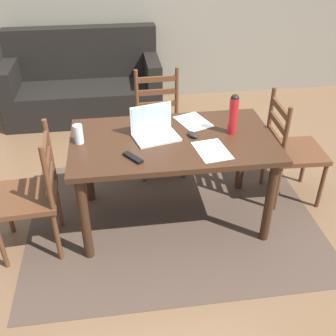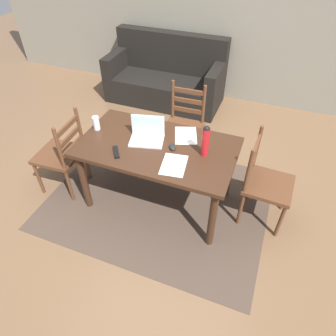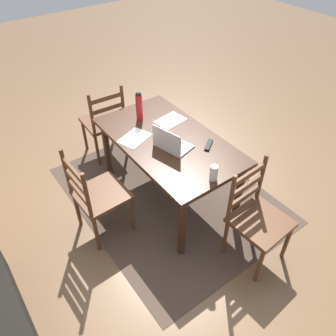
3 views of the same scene
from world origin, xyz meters
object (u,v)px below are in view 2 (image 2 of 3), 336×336
(chair_right_far, at_px, (265,183))
(chair_left_near, at_px, (62,154))
(drinking_glass, at_px, (96,123))
(computer_mouse, at_px, (173,147))
(chair_far_head, at_px, (183,127))
(dining_table, at_px, (157,154))
(laptop, at_px, (147,134))
(water_bottle, at_px, (206,140))
(couch, at_px, (166,78))
(tv_remote, at_px, (116,152))

(chair_right_far, bearing_deg, chair_left_near, -170.70)
(drinking_glass, bearing_deg, chair_right_far, 4.58)
(computer_mouse, bearing_deg, chair_left_near, 164.62)
(chair_far_head, distance_m, drinking_glass, 1.08)
(dining_table, xyz_separation_m, chair_right_far, (1.04, 0.17, -0.19))
(laptop, height_order, drinking_glass, laptop)
(dining_table, bearing_deg, water_bottle, 3.70)
(dining_table, height_order, chair_left_near, chair_left_near)
(chair_right_far, distance_m, couch, 2.68)
(water_bottle, distance_m, tv_remote, 0.82)
(chair_left_near, distance_m, water_bottle, 1.57)
(chair_left_near, height_order, computer_mouse, chair_left_near)
(chair_far_head, height_order, laptop, laptop)
(laptop, relative_size, computer_mouse, 3.65)
(chair_left_near, relative_size, chair_right_far, 1.00)
(laptop, bearing_deg, couch, 106.67)
(dining_table, height_order, chair_right_far, chair_right_far)
(water_bottle, relative_size, computer_mouse, 3.09)
(chair_right_far, height_order, computer_mouse, chair_right_far)
(dining_table, distance_m, chair_left_near, 1.07)
(chair_left_near, xyz_separation_m, water_bottle, (1.49, 0.20, 0.45))
(chair_right_far, height_order, couch, couch)
(chair_left_near, xyz_separation_m, couch, (0.28, 2.33, -0.11))
(couch, relative_size, drinking_glass, 12.77)
(couch, height_order, tv_remote, couch)
(dining_table, bearing_deg, chair_right_far, 9.42)
(computer_mouse, bearing_deg, drinking_glass, 154.46)
(laptop, distance_m, computer_mouse, 0.29)
(chair_right_far, xyz_separation_m, tv_remote, (-1.35, -0.41, 0.30))
(computer_mouse, bearing_deg, dining_table, 160.80)
(chair_left_near, relative_size, drinking_glass, 6.74)
(drinking_glass, height_order, tv_remote, drinking_glass)
(dining_table, bearing_deg, laptop, 152.76)
(drinking_glass, distance_m, tv_remote, 0.46)
(dining_table, xyz_separation_m, chair_left_near, (-1.04, -0.17, -0.19))
(chair_far_head, bearing_deg, computer_mouse, -78.94)
(drinking_glass, distance_m, computer_mouse, 0.83)
(couch, height_order, laptop, couch)
(dining_table, distance_m, chair_right_far, 1.07)
(chair_far_head, distance_m, water_bottle, 1.00)
(chair_far_head, xyz_separation_m, drinking_glass, (-0.67, -0.76, 0.36))
(dining_table, relative_size, chair_far_head, 1.58)
(dining_table, height_order, couch, couch)
(chair_far_head, xyz_separation_m, laptop, (-0.13, -0.73, 0.34))
(chair_right_far, height_order, drinking_glass, chair_right_far)
(chair_far_head, xyz_separation_m, water_bottle, (0.45, -0.77, 0.45))
(chair_left_near, height_order, couch, couch)
(dining_table, xyz_separation_m, chair_far_head, (-0.00, 0.80, -0.19))
(couch, height_order, water_bottle, water_bottle)
(chair_left_near, relative_size, tv_remote, 5.59)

